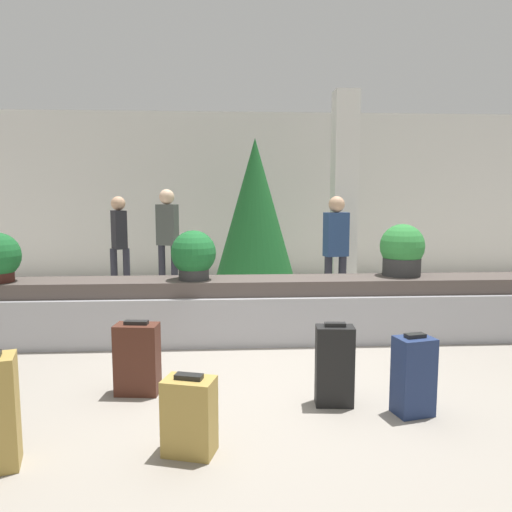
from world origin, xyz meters
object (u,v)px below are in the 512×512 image
at_px(suitcase_4, 414,376).
at_px(traveler_2, 336,243).
at_px(pillar, 344,196).
at_px(traveler_1, 119,237).
at_px(potted_plant_1, 402,251).
at_px(traveler_0, 167,232).
at_px(suitcase_3, 190,416).
at_px(potted_plant_2, 194,255).
at_px(suitcase_2, 137,359).
at_px(suitcase_0, 334,365).
at_px(decorated_tree, 255,214).

distance_m(suitcase_4, traveler_2, 3.43).
relative_size(pillar, traveler_1, 2.01).
distance_m(suitcase_4, potted_plant_1, 2.31).
bearing_deg(pillar, traveler_2, -109.08).
bearing_deg(traveler_1, traveler_2, -136.85).
bearing_deg(suitcase_4, traveler_0, 103.81).
bearing_deg(suitcase_3, potted_plant_2, 108.82).
bearing_deg(traveler_2, suitcase_2, 37.84).
xyz_separation_m(suitcase_0, traveler_1, (-2.52, 4.37, 0.63)).
xyz_separation_m(pillar, potted_plant_1, (0.17, -2.19, -0.62)).
distance_m(suitcase_0, traveler_0, 4.74).
bearing_deg(suitcase_3, suitcase_2, 132.52).
relative_size(suitcase_2, potted_plant_1, 1.03).
distance_m(suitcase_3, traveler_2, 4.28).
xyz_separation_m(potted_plant_2, traveler_0, (-0.58, 2.59, 0.06)).
bearing_deg(suitcase_0, pillar, 81.11).
height_order(suitcase_4, traveler_2, traveler_2).
xyz_separation_m(traveler_0, traveler_1, (-0.77, 0.02, -0.08)).
xyz_separation_m(suitcase_4, decorated_tree, (-0.92, 4.22, 1.03)).
height_order(pillar, suitcase_3, pillar).
bearing_deg(potted_plant_1, traveler_0, 140.38).
bearing_deg(suitcase_3, traveler_0, 113.92).
relative_size(suitcase_4, decorated_tree, 0.25).
bearing_deg(traveler_2, traveler_0, -39.54).
height_order(suitcase_0, traveler_2, traveler_2).
xyz_separation_m(suitcase_3, decorated_tree, (0.69, 4.69, 1.08)).
bearing_deg(suitcase_2, pillar, 62.03).
xyz_separation_m(pillar, suitcase_4, (-0.48, -4.30, -1.31)).
bearing_deg(pillar, decorated_tree, -176.77).
distance_m(suitcase_2, potted_plant_1, 3.25).
height_order(suitcase_2, traveler_0, traveler_0).
relative_size(traveler_0, traveler_1, 1.07).
bearing_deg(suitcase_3, pillar, 82.41).
height_order(suitcase_4, potted_plant_1, potted_plant_1).
bearing_deg(suitcase_4, suitcase_2, 153.17).
bearing_deg(potted_plant_1, suitcase_4, -107.02).
height_order(suitcase_2, decorated_tree, decorated_tree).
xyz_separation_m(suitcase_0, decorated_tree, (-0.38, 4.02, 1.01)).
height_order(suitcase_4, potted_plant_2, potted_plant_2).
height_order(suitcase_0, suitcase_2, suitcase_0).
xyz_separation_m(traveler_0, traveler_2, (2.46, -1.19, -0.08)).
xyz_separation_m(suitcase_0, potted_plant_2, (-1.18, 1.76, 0.65)).
distance_m(suitcase_2, traveler_1, 4.22).
xyz_separation_m(pillar, suitcase_0, (-1.03, -4.10, -1.29)).
bearing_deg(suitcase_4, traveler_2, 74.32).
height_order(pillar, potted_plant_2, pillar).
relative_size(pillar, potted_plant_1, 5.39).
bearing_deg(pillar, potted_plant_2, -133.41).
bearing_deg(suitcase_4, suitcase_0, 146.80).
height_order(pillar, traveler_1, pillar).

